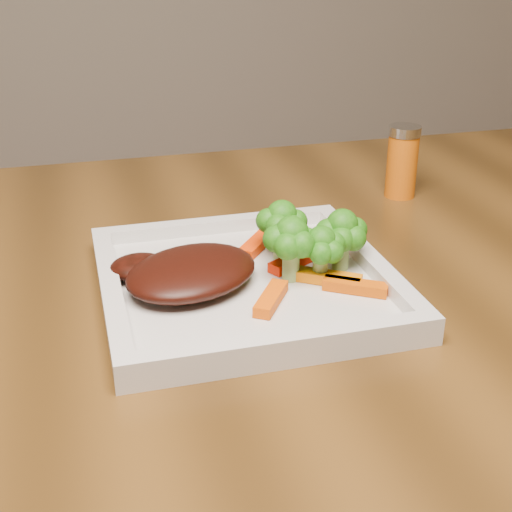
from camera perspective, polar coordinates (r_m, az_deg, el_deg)
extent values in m
cube|color=silver|center=(0.68, -0.81, -2.46)|extent=(0.27, 0.27, 0.01)
ellipsoid|color=black|center=(0.66, -5.18, -1.28)|extent=(0.16, 0.15, 0.03)
cube|color=#C74C03|center=(0.66, 7.96, -2.43)|extent=(0.06, 0.05, 0.01)
cube|color=#DD4E03|center=(0.63, 1.21, -3.42)|extent=(0.05, 0.06, 0.01)
cube|color=red|center=(0.75, 5.55, 1.07)|extent=(0.07, 0.04, 0.01)
cube|color=#EB3703|center=(0.74, 0.05, 0.98)|extent=(0.05, 0.06, 0.01)
cube|color=orange|center=(0.67, 5.82, -1.75)|extent=(0.06, 0.05, 0.01)
cube|color=#FB2404|center=(0.71, 3.06, -0.39)|extent=(0.06, 0.04, 0.01)
cylinder|color=#CB5C0B|center=(0.93, 11.62, 7.40)|extent=(0.04, 0.04, 0.09)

